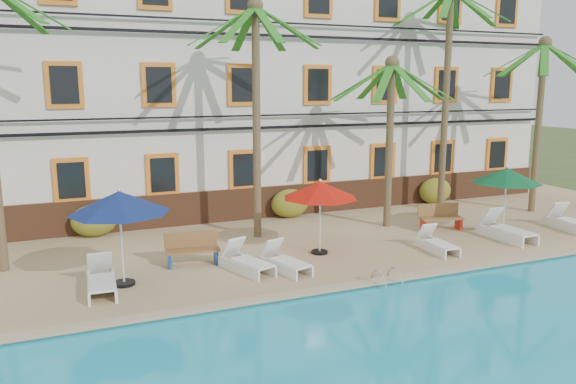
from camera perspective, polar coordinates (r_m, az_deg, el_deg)
name	(u,v)px	position (r m, az deg, el deg)	size (l,w,h in m)	color
ground	(375,278)	(15.87, 8.86, -8.66)	(100.00, 100.00, 0.00)	#384C23
pool_deck	(302,231)	(20.06, 1.42, -3.98)	(30.00, 12.00, 0.25)	tan
pool_coping	(394,279)	(15.06, 10.69, -8.67)	(30.00, 0.35, 0.06)	tan
hotel_building	(254,82)	(24.02, -3.45, 11.12)	(25.40, 6.44, 10.22)	silver
palm_b	(256,87)	(18.21, -3.26, 10.64)	(4.34, 4.34, 7.68)	brown
palm_c	(390,116)	(19.97, 10.36, 7.63)	(4.34, 4.34, 5.99)	brown
palm_d	(447,69)	(23.07, 15.88, 11.90)	(4.34, 4.34, 8.80)	brown
palm_e	(540,99)	(24.14, 24.27, 8.60)	(4.34, 4.34, 6.83)	brown
shrub_left	(94,220)	(19.84, -19.10, -2.75)	(1.50, 0.90, 1.10)	#2F5418
shrub_mid	(290,203)	(21.41, 0.20, -1.16)	(1.50, 0.90, 1.10)	#2F5418
shrub_right	(435,191)	(24.76, 14.71, 0.13)	(1.50, 0.90, 1.10)	#2F5418
umbrella_blue	(119,203)	(14.51, -16.75, -1.04)	(2.51, 2.51, 2.51)	black
umbrella_red	(320,190)	(16.63, 3.29, 0.17)	(2.27, 2.27, 2.27)	black
umbrella_green	(507,176)	(20.27, 21.33, 1.53)	(2.33, 2.33, 2.33)	black
lounger_a	(101,280)	(14.71, -18.45, -8.50)	(0.74, 1.87, 0.87)	white
lounger_b	(246,261)	(15.45, -4.31, -7.04)	(1.19, 1.92, 0.85)	white
lounger_c	(284,261)	(15.47, -0.41, -7.04)	(1.06, 1.82, 0.81)	white
lounger_d	(436,243)	(17.80, 14.81, -5.03)	(0.63, 1.65, 0.77)	white
lounger_e	(505,230)	(19.86, 21.22, -3.58)	(0.81, 2.08, 0.97)	white
lounger_f	(570,221)	(22.03, 26.69, -2.69)	(0.90, 1.97, 0.90)	white
bench_left	(192,248)	(16.13, -9.68, -5.67)	(1.55, 0.66, 0.93)	olive
bench_right	(441,217)	(20.33, 15.24, -2.44)	(1.57, 0.79, 0.93)	olive
pool_ladder	(387,283)	(14.85, 9.99, -9.06)	(0.54, 0.74, 0.74)	silver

